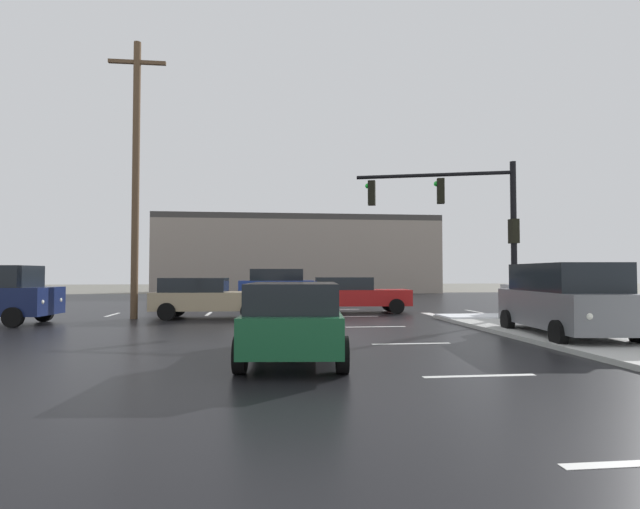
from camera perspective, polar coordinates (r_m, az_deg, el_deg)
The scene contains 14 objects.
ground_plane at distance 22.78m, azimuth 2.88°, elevation -6.60°, with size 120.00×120.00×0.00m, color slate.
road_asphalt at distance 22.78m, azimuth 2.88°, elevation -6.57°, with size 44.00×44.00×0.02m, color black.
snow_strip_curbside at distance 20.43m, azimuth 18.86°, elevation -6.53°, with size 4.00×1.60×0.06m, color white.
lane_markings at distance 21.67m, azimuth 6.65°, elevation -6.76°, with size 36.15×36.15×0.01m.
traffic_signal_mast at distance 19.96m, azimuth 16.20°, elevation 4.52°, with size 5.73×1.97×5.80m.
fire_hydrant at distance 18.16m, azimuth 30.89°, elevation -5.76°, with size 0.48×0.26×0.79m.
strip_building_background at distance 46.66m, azimuth -2.55°, elevation -0.08°, with size 24.73×8.00×6.85m.
sedan_green at distance 10.40m, azimuth -2.94°, elevation -7.27°, with size 2.38×4.66×1.58m.
suv_blue at distance 33.01m, azimuth -5.00°, elevation -3.30°, with size 4.90×2.32×2.03m.
suv_grey at distance 15.24m, azimuth 25.87°, elevation -4.52°, with size 2.61×4.99×2.03m.
suv_silver at distance 22.06m, azimuth 24.50°, elevation -3.73°, with size 2.30×4.89×2.03m.
sedan_tan at distance 20.42m, azimuth -12.55°, elevation -4.68°, with size 4.62×2.23×1.58m.
sedan_red at distance 22.82m, azimuth 3.91°, elevation -4.44°, with size 4.62×2.24×1.58m.
utility_pole_mid at distance 21.30m, azimuth -20.00°, elevation 8.53°, with size 2.20×0.28×10.89m.
Camera 1 is at (-3.73, -22.40, 1.79)m, focal length 28.48 mm.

